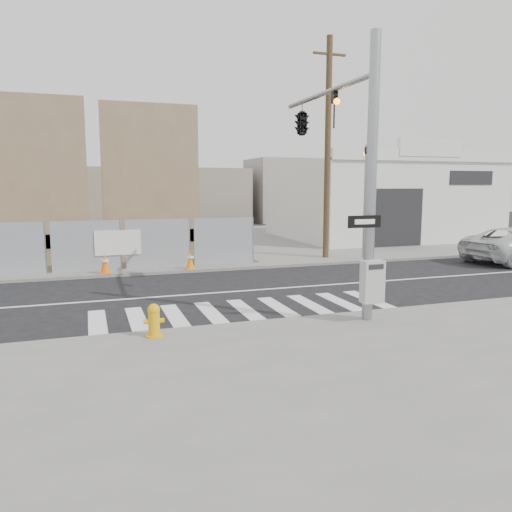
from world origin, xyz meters
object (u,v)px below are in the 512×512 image
object	(u,v)px
traffic_cone_d	(190,260)
fire_hydrant	(154,320)
traffic_cone_c	(105,264)
auto_shop	(378,200)
signal_pole	(322,141)

from	to	relation	value
traffic_cone_d	fire_hydrant	bearing A→B (deg)	-106.34
traffic_cone_c	auto_shop	bearing A→B (deg)	26.49
auto_shop	traffic_cone_c	xyz separation A→B (m)	(-17.55, -8.75, -2.03)
traffic_cone_c	traffic_cone_d	world-z (taller)	traffic_cone_c
traffic_cone_c	traffic_cone_d	xyz separation A→B (m)	(3.31, 0.00, -0.02)
fire_hydrant	traffic_cone_d	bearing A→B (deg)	74.51
signal_pole	traffic_cone_d	distance (m)	8.08
traffic_cone_c	traffic_cone_d	bearing A→B (deg)	0.00
fire_hydrant	traffic_cone_d	world-z (taller)	fire_hydrant
signal_pole	fire_hydrant	size ratio (longest dim) A/B	9.27
signal_pole	fire_hydrant	xyz separation A→B (m)	(-5.31, -2.50, -4.29)
fire_hydrant	traffic_cone_c	size ratio (longest dim) A/B	0.96
signal_pole	auto_shop	distance (m)	19.04
traffic_cone_d	traffic_cone_c	bearing A→B (deg)	180.00
auto_shop	traffic_cone_c	bearing A→B (deg)	-153.51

